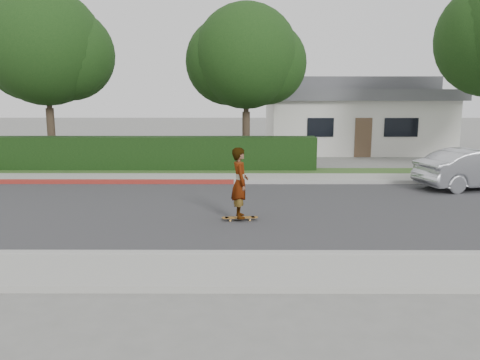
# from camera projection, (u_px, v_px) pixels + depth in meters

# --- Properties ---
(ground) EXTENTS (120.00, 120.00, 0.00)m
(ground) POSITION_uv_depth(u_px,v_px,m) (197.00, 210.00, 13.44)
(ground) COLOR slate
(ground) RESTS_ON ground
(road) EXTENTS (60.00, 8.00, 0.01)m
(road) POSITION_uv_depth(u_px,v_px,m) (197.00, 210.00, 13.43)
(road) COLOR #2D2D30
(road) RESTS_ON ground
(curb_near) EXTENTS (60.00, 0.20, 0.15)m
(curb_near) POSITION_uv_depth(u_px,v_px,m) (177.00, 255.00, 9.39)
(curb_near) COLOR #9E9E99
(curb_near) RESTS_ON ground
(sidewalk_near) EXTENTS (60.00, 1.60, 0.12)m
(sidewalk_near) POSITION_uv_depth(u_px,v_px,m) (171.00, 272.00, 8.50)
(sidewalk_near) COLOR gray
(sidewalk_near) RESTS_ON ground
(curb_far) EXTENTS (60.00, 0.20, 0.15)m
(curb_far) POSITION_uv_depth(u_px,v_px,m) (207.00, 182.00, 17.46)
(curb_far) COLOR #9E9E99
(curb_far) RESTS_ON ground
(curb_red_section) EXTENTS (12.00, 0.21, 0.15)m
(curb_red_section) POSITION_uv_depth(u_px,v_px,m) (74.00, 182.00, 17.48)
(curb_red_section) COLOR maroon
(curb_red_section) RESTS_ON ground
(sidewalk_far) EXTENTS (60.00, 1.60, 0.12)m
(sidewalk_far) POSITION_uv_depth(u_px,v_px,m) (209.00, 178.00, 18.35)
(sidewalk_far) COLOR gray
(sidewalk_far) RESTS_ON ground
(planting_strip) EXTENTS (60.00, 1.60, 0.10)m
(planting_strip) POSITION_uv_depth(u_px,v_px,m) (211.00, 172.00, 19.92)
(planting_strip) COLOR #2D4C1E
(planting_strip) RESTS_ON ground
(hedge) EXTENTS (15.00, 1.00, 1.50)m
(hedge) POSITION_uv_depth(u_px,v_px,m) (143.00, 154.00, 20.40)
(hedge) COLOR black
(hedge) RESTS_ON ground
(tree_left) EXTENTS (5.99, 5.21, 8.00)m
(tree_left) POSITION_uv_depth(u_px,v_px,m) (47.00, 51.00, 21.09)
(tree_left) COLOR #33261C
(tree_left) RESTS_ON ground
(tree_center) EXTENTS (5.66, 4.84, 7.44)m
(tree_center) POSITION_uv_depth(u_px,v_px,m) (246.00, 60.00, 21.61)
(tree_center) COLOR #33261C
(tree_center) RESTS_ON ground
(house) EXTENTS (10.60, 8.60, 4.30)m
(house) POSITION_uv_depth(u_px,v_px,m) (350.00, 115.00, 28.79)
(house) COLOR beige
(house) RESTS_ON ground
(skateboard) EXTENTS (0.97, 0.27, 0.09)m
(skateboard) POSITION_uv_depth(u_px,v_px,m) (240.00, 218.00, 12.25)
(skateboard) COLOR gold
(skateboard) RESTS_ON ground
(skateboarder) EXTENTS (0.53, 0.73, 1.84)m
(skateboarder) POSITION_uv_depth(u_px,v_px,m) (240.00, 183.00, 12.09)
(skateboarder) COLOR white
(skateboarder) RESTS_ON skateboard
(car_silver) EXTENTS (4.50, 2.46, 1.41)m
(car_silver) POSITION_uv_depth(u_px,v_px,m) (477.00, 169.00, 16.44)
(car_silver) COLOR #AFB1B7
(car_silver) RESTS_ON ground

